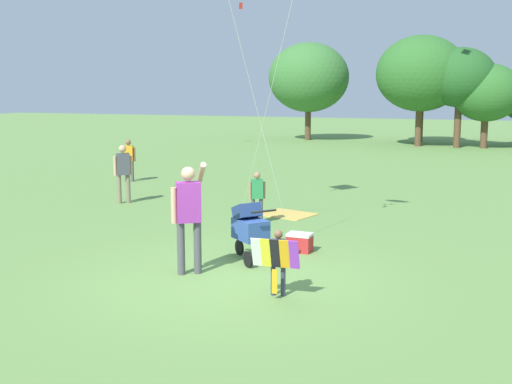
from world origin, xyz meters
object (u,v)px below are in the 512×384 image
at_px(picnic_blanket, 288,214).
at_px(stroller, 250,226).
at_px(person_sitting_far, 123,169).
at_px(person_red_shirt, 129,157).
at_px(person_couple_left, 257,193).
at_px(child_with_butterfly_kite, 278,257).
at_px(person_adult_flyer, 189,210).
at_px(cooler_box, 300,242).

bearing_deg(picnic_blanket, stroller, -79.56).
bearing_deg(person_sitting_far, person_red_shirt, 121.92).
distance_m(person_red_shirt, person_couple_left, 7.91).
xyz_separation_m(child_with_butterfly_kite, person_couple_left, (-2.19, 4.55, 0.10)).
distance_m(child_with_butterfly_kite, person_adult_flyer, 1.87).
xyz_separation_m(person_adult_flyer, person_couple_left, (-0.46, 4.02, -0.37)).
xyz_separation_m(person_adult_flyer, cooler_box, (1.22, 2.05, -0.89)).
bearing_deg(person_sitting_far, picnic_blanket, 2.18).
bearing_deg(person_adult_flyer, cooler_box, 59.30).
xyz_separation_m(person_adult_flyer, person_sitting_far, (-4.76, 5.11, -0.15)).
relative_size(child_with_butterfly_kite, picnic_blanket, 0.82).
bearing_deg(person_adult_flyer, picnic_blanket, 91.91).
relative_size(person_red_shirt, person_couple_left, 1.17).
distance_m(child_with_butterfly_kite, stroller, 2.03).
relative_size(person_couple_left, picnic_blanket, 0.99).
bearing_deg(person_couple_left, person_adult_flyer, -83.50).
relative_size(person_red_shirt, picnic_blanket, 1.16).
bearing_deg(person_couple_left, person_red_shirt, 144.82).
height_order(person_adult_flyer, cooler_box, person_adult_flyer).
height_order(person_couple_left, cooler_box, person_couple_left).
bearing_deg(stroller, picnic_blanket, 100.44).
height_order(child_with_butterfly_kite, picnic_blanket, child_with_butterfly_kite).
height_order(child_with_butterfly_kite, person_sitting_far, person_sitting_far).
distance_m(stroller, person_sitting_far, 6.66).
bearing_deg(person_couple_left, stroller, -70.01).
bearing_deg(person_red_shirt, person_sitting_far, -58.08).
bearing_deg(cooler_box, person_adult_flyer, -120.70).
distance_m(child_with_butterfly_kite, cooler_box, 2.66).
height_order(child_with_butterfly_kite, person_red_shirt, person_red_shirt).
relative_size(stroller, picnic_blanket, 0.87).
bearing_deg(cooler_box, picnic_blanket, 113.26).
bearing_deg(person_red_shirt, person_couple_left, -35.18).
bearing_deg(cooler_box, stroller, -125.24).
height_order(person_red_shirt, person_sitting_far, person_sitting_far).
bearing_deg(person_red_shirt, person_adult_flyer, -51.10).
height_order(person_sitting_far, picnic_blanket, person_sitting_far).
bearing_deg(picnic_blanket, person_sitting_far, -177.82).
height_order(person_adult_flyer, person_sitting_far, person_adult_flyer).
height_order(person_adult_flyer, person_red_shirt, person_adult_flyer).
relative_size(person_sitting_far, person_couple_left, 1.32).
relative_size(person_sitting_far, cooler_box, 3.47).
xyz_separation_m(person_adult_flyer, stroller, (0.59, 1.15, -0.46)).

